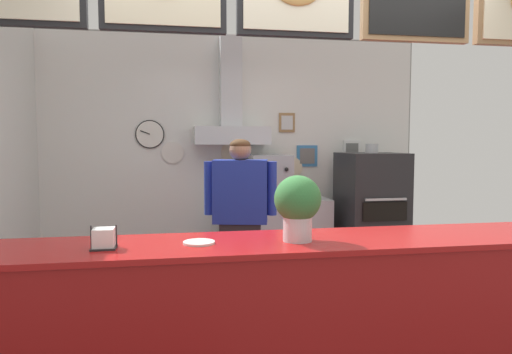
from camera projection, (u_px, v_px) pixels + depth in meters
The scene contains 11 objects.
back_wall_assembly at pixel (235, 148), 5.38m from camera, with size 4.45×3.01×2.79m.
service_counter at pixel (303, 330), 2.61m from camera, with size 3.67×0.60×1.03m.
back_prep_counter at pixel (274, 239), 5.33m from camera, with size 1.21×0.61×0.92m.
pizza_oven at pixel (371, 217), 5.25m from camera, with size 0.65×0.73×1.54m.
shop_worker at pixel (240, 227), 3.95m from camera, with size 0.60×0.31×1.58m.
espresso_machine at pixel (270, 177), 5.24m from camera, with size 0.45×0.56×0.49m.
potted_basil at pixel (306, 187), 5.36m from camera, with size 0.19×0.19×0.22m.
potted_thyme at pixel (242, 185), 5.25m from camera, with size 0.20×0.20×0.26m.
napkin_holder at pixel (104, 239), 2.35m from camera, with size 0.13×0.12×0.12m.
basil_vase at pixel (298, 205), 2.52m from camera, with size 0.25×0.25×0.36m.
condiment_plate at pixel (199, 242), 2.47m from camera, with size 0.17×0.17×0.01m.
Camera 1 is at (-0.70, -3.00, 1.57)m, focal length 32.94 mm.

